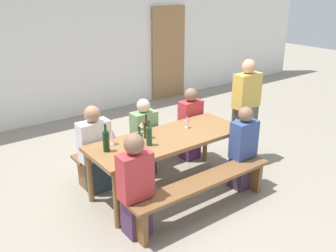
{
  "coord_description": "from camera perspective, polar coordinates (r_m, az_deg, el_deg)",
  "views": [
    {
      "loc": [
        -2.56,
        -3.44,
        2.58
      ],
      "look_at": [
        0.0,
        0.0,
        0.9
      ],
      "focal_mm": 39.21,
      "sensor_mm": 36.0,
      "label": 1
    }
  ],
  "objects": [
    {
      "name": "seated_guest_far_0",
      "position": [
        4.81,
        -11.27,
        -3.9
      ],
      "size": [
        0.4,
        0.24,
        1.17
      ],
      "rotation": [
        0.0,
        0.0,
        -1.57
      ],
      "color": "#2C434C",
      "rests_on": "ground"
    },
    {
      "name": "tasting_table",
      "position": [
        4.69,
        0.0,
        -2.6
      ],
      "size": [
        2.07,
        0.79,
        0.75
      ],
      "color": "olive",
      "rests_on": "ground"
    },
    {
      "name": "bench_far",
      "position": [
        5.34,
        -4.45,
        -3.27
      ],
      "size": [
        1.97,
        0.3,
        0.45
      ],
      "color": "brown",
      "rests_on": "ground"
    },
    {
      "name": "standing_host",
      "position": [
        5.57,
        11.9,
        1.86
      ],
      "size": [
        0.41,
        0.24,
        1.58
      ],
      "rotation": [
        0.0,
        0.0,
        3.14
      ],
      "color": "#4E5247",
      "rests_on": "ground"
    },
    {
      "name": "wine_glass_2",
      "position": [
        5.0,
        10.58,
        0.77
      ],
      "size": [
        0.06,
        0.06,
        0.15
      ],
      "color": "silver",
      "rests_on": "tasting_table"
    },
    {
      "name": "wine_glass_4",
      "position": [
        4.92,
        2.98,
        1.06
      ],
      "size": [
        0.06,
        0.06,
        0.17
      ],
      "color": "silver",
      "rests_on": "tasting_table"
    },
    {
      "name": "seated_guest_near_0",
      "position": [
        3.93,
        -5.05,
        -9.5
      ],
      "size": [
        0.36,
        0.24,
        1.18
      ],
      "rotation": [
        0.0,
        0.0,
        1.57
      ],
      "color": "#4E3256",
      "rests_on": "ground"
    },
    {
      "name": "wine_glass_1",
      "position": [
        4.0,
        -5.7,
        -4.09
      ],
      "size": [
        0.06,
        0.06,
        0.17
      ],
      "color": "silver",
      "rests_on": "tasting_table"
    },
    {
      "name": "wine_bottle_1",
      "position": [
        4.28,
        -9.61,
        -2.3
      ],
      "size": [
        0.07,
        0.07,
        0.33
      ],
      "color": "#143319",
      "rests_on": "tasting_table"
    },
    {
      "name": "seated_guest_far_2",
      "position": [
        5.61,
        3.48,
        0.09
      ],
      "size": [
        0.35,
        0.24,
        1.14
      ],
      "rotation": [
        0.0,
        0.0,
        -1.57
      ],
      "color": "#572B62",
      "rests_on": "ground"
    },
    {
      "name": "wooden_door",
      "position": [
        8.67,
        0.08,
        11.22
      ],
      "size": [
        0.9,
        0.06,
        2.1
      ],
      "primitive_type": "cube",
      "color": "#9E7247",
      "rests_on": "ground"
    },
    {
      "name": "wine_bottle_2",
      "position": [
        4.26,
        -4.41,
        -2.44
      ],
      "size": [
        0.07,
        0.07,
        0.3
      ],
      "color": "#194723",
      "rests_on": "tasting_table"
    },
    {
      "name": "wine_bottle_3",
      "position": [
        4.6,
        -3.39,
        -0.52
      ],
      "size": [
        0.07,
        0.07,
        0.31
      ],
      "color": "#332814",
      "rests_on": "tasting_table"
    },
    {
      "name": "wine_bottle_0",
      "position": [
        4.39,
        -2.95,
        -1.52
      ],
      "size": [
        0.07,
        0.07,
        0.31
      ],
      "color": "#234C2D",
      "rests_on": "tasting_table"
    },
    {
      "name": "wine_glass_0",
      "position": [
        4.76,
        -4.16,
        0.16
      ],
      "size": [
        0.07,
        0.07,
        0.15
      ],
      "color": "silver",
      "rests_on": "tasting_table"
    },
    {
      "name": "wine_glass_3",
      "position": [
        4.46,
        -8.59,
        -1.28
      ],
      "size": [
        0.07,
        0.07,
        0.18
      ],
      "color": "silver",
      "rests_on": "tasting_table"
    },
    {
      "name": "ground_plane",
      "position": [
        5.0,
        0.0,
        -9.64
      ],
      "size": [
        24.0,
        24.0,
        0.0
      ],
      "primitive_type": "plane",
      "color": "gray"
    },
    {
      "name": "bench_near",
      "position": [
        4.36,
        5.52,
        -9.37
      ],
      "size": [
        1.97,
        0.3,
        0.45
      ],
      "color": "brown",
      "rests_on": "ground"
    },
    {
      "name": "seated_guest_near_1",
      "position": [
        4.89,
        11.57,
        -3.7
      ],
      "size": [
        0.34,
        0.24,
        1.13
      ],
      "rotation": [
        0.0,
        0.0,
        1.57
      ],
      "color": "#423047",
      "rests_on": "ground"
    },
    {
      "name": "back_wall",
      "position": [
        7.5,
        -16.82,
        13.0
      ],
      "size": [
        14.0,
        0.2,
        3.2
      ],
      "primitive_type": "cube",
      "color": "white",
      "rests_on": "ground"
    },
    {
      "name": "seated_guest_far_1",
      "position": [
        5.15,
        -3.7,
        -2.07
      ],
      "size": [
        0.35,
        0.24,
        1.12
      ],
      "rotation": [
        0.0,
        0.0,
        -1.57
      ],
      "color": "#46513B",
      "rests_on": "ground"
    }
  ]
}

